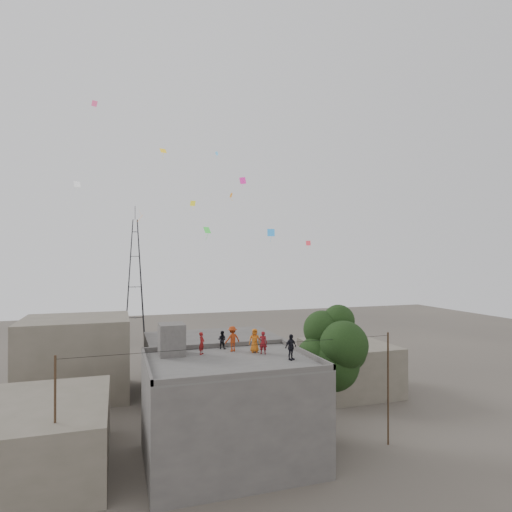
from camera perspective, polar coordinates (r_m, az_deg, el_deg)
The scene contains 18 objects.
ground at distance 28.74m, azimuth -3.47°, elevation -25.64°, with size 140.00×140.00×0.00m, color #49433C.
main_building at distance 27.57m, azimuth -3.46°, elevation -19.90°, with size 10.00×8.00×6.10m.
parapet at distance 26.67m, azimuth -3.46°, elevation -13.41°, with size 10.00×8.00×0.30m.
stair_head_box at distance 28.42m, azimuth -11.19°, elevation -10.84°, with size 1.60×1.80×2.00m, color #4B4946.
neighbor_west at distance 29.36m, azimuth -27.43°, elevation -20.80°, with size 8.00×10.00×4.00m, color #615B4D.
neighbor_north at distance 41.24m, azimuth -5.75°, elevation -14.05°, with size 12.00×9.00×5.00m, color #4B4946.
neighbor_northwest at distance 42.21m, azimuth -22.89°, elevation -12.32°, with size 9.00×8.00×7.00m, color #615B4D.
neighbor_east at distance 41.94m, azimuth 12.27°, elevation -14.23°, with size 7.00×8.00×4.40m, color #615B4D.
tree at distance 29.91m, azimuth 10.35°, elevation -12.25°, with size 4.90×4.60×9.10m.
utility_line at distance 26.31m, azimuth -1.62°, elevation -19.09°, with size 20.12×0.62×7.40m.
transmission_tower at distance 65.27m, azimuth -15.84°, elevation -3.14°, with size 2.97×2.97×20.01m.
person_red_adult at distance 28.18m, azimuth 0.94°, elevation -11.48°, with size 0.53×0.35×1.47m, color maroon.
person_orange_child at distance 28.69m, azimuth -0.19°, elevation -11.20°, with size 0.76×0.49×1.55m, color #C86216.
person_dark_child at distance 29.85m, azimuth -4.56°, elevation -11.08°, with size 0.60×0.47×1.23m, color black.
person_dark_adult at distance 26.67m, azimuth 4.67°, elevation -12.01°, with size 0.92×0.38×1.57m, color black.
person_orange_adult at distance 29.03m, azimuth -3.16°, elevation -10.96°, with size 1.07×0.62×1.66m, color #9B3311.
person_red_child at distance 28.36m, azimuth -7.25°, elevation -11.46°, with size 0.52×0.34×1.42m, color maroon.
kites at distance 33.36m, azimuth -7.07°, elevation 7.96°, with size 19.52×16.58×9.73m.
Camera 1 is at (-6.56, -25.14, 12.29)m, focal length 30.00 mm.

